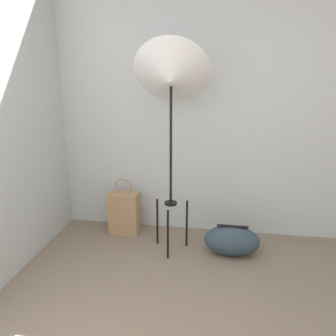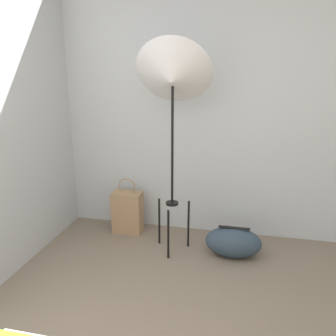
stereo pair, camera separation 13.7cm
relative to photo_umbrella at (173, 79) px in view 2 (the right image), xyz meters
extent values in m
cube|color=#B7BCC1|center=(0.06, 0.48, -0.24)|extent=(8.00, 0.05, 2.60)
cylinder|color=black|center=(0.00, -0.16, -1.31)|extent=(0.02, 0.02, 0.46)
cylinder|color=black|center=(-0.14, 0.08, -1.31)|extent=(0.02, 0.02, 0.46)
cylinder|color=black|center=(0.14, 0.08, -1.31)|extent=(0.02, 0.02, 0.46)
cylinder|color=black|center=(0.00, 0.00, -1.08)|extent=(0.11, 0.11, 0.02)
cylinder|color=black|center=(0.00, 0.00, -0.53)|extent=(0.02, 0.02, 1.10)
cone|color=silver|center=(0.00, 0.00, 0.02)|extent=(0.64, 0.51, 0.61)
cube|color=#9E7A56|center=(-0.52, 0.26, -1.33)|extent=(0.30, 0.18, 0.43)
torus|color=#9E7A56|center=(-0.52, 0.26, -1.04)|extent=(0.17, 0.01, 0.17)
ellipsoid|color=#2D3D4C|center=(0.56, -0.01, -1.40)|extent=(0.50, 0.27, 0.27)
cube|color=black|center=(0.56, -0.01, -1.26)|extent=(0.27, 0.04, 0.01)
camera|label=1|loc=(0.41, -2.72, 0.04)|focal=35.00mm
camera|label=2|loc=(0.55, -2.69, 0.04)|focal=35.00mm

